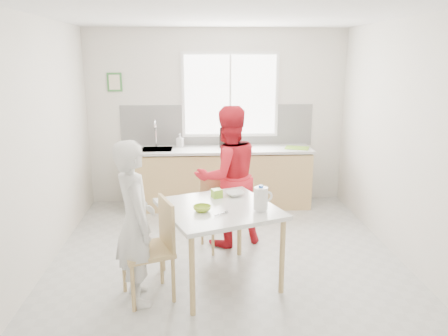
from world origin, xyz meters
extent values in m
plane|color=#B7B7B2|center=(0.00, 0.00, 0.00)|extent=(4.50, 4.50, 0.00)
plane|color=silver|center=(0.00, 2.25, 1.35)|extent=(4.00, 0.00, 4.00)
plane|color=silver|center=(0.00, -2.25, 1.35)|extent=(4.00, 0.00, 4.00)
plane|color=silver|center=(-2.00, 0.00, 1.35)|extent=(0.00, 4.50, 4.50)
plane|color=silver|center=(2.00, 0.00, 1.35)|extent=(0.00, 4.50, 4.50)
plane|color=white|center=(0.00, 0.00, 2.70)|extent=(4.50, 4.50, 0.00)
cube|color=white|center=(0.20, 2.23, 1.70)|extent=(1.50, 0.03, 1.30)
cube|color=white|center=(0.20, 2.21, 1.70)|extent=(1.40, 0.02, 1.20)
cube|color=white|center=(0.20, 2.21, 1.70)|extent=(0.03, 0.03, 1.20)
cube|color=white|center=(0.00, 2.24, 1.23)|extent=(3.00, 0.02, 0.65)
cube|color=#397D3A|center=(-1.55, 2.23, 1.90)|extent=(0.22, 0.02, 0.28)
cube|color=beige|center=(-1.55, 2.22, 1.90)|extent=(0.16, 0.01, 0.22)
cube|color=tan|center=(0.00, 1.95, 0.43)|extent=(2.80, 0.60, 0.86)
cube|color=#3F3326|center=(0.00, 1.95, 0.05)|extent=(2.80, 0.54, 0.10)
cube|color=silver|center=(0.00, 1.95, 0.90)|extent=(2.84, 0.64, 0.04)
cube|color=#A5A5AA|center=(-0.95, 1.95, 0.91)|extent=(0.50, 0.40, 0.03)
cylinder|color=silver|center=(-0.95, 2.11, 1.10)|extent=(0.02, 0.02, 0.36)
torus|color=silver|center=(-0.95, 2.04, 1.28)|extent=(0.02, 0.18, 0.18)
cube|color=silver|center=(-0.11, -0.41, 0.80)|extent=(1.37, 1.37, 0.04)
cylinder|color=tan|center=(-0.38, -1.02, 0.38)|extent=(0.05, 0.05, 0.75)
cylinder|color=tan|center=(-0.72, -0.14, 0.38)|extent=(0.05, 0.05, 0.75)
cylinder|color=tan|center=(0.49, -0.68, 0.38)|extent=(0.05, 0.05, 0.75)
cylinder|color=tan|center=(0.16, 0.19, 0.38)|extent=(0.05, 0.05, 0.75)
cube|color=tan|center=(-0.81, -0.68, 0.48)|extent=(0.58, 0.58, 0.04)
cube|color=tan|center=(-0.62, -0.61, 0.74)|extent=(0.18, 0.41, 0.47)
cylinder|color=tan|center=(-1.06, -0.57, 0.23)|extent=(0.04, 0.04, 0.46)
cylinder|color=tan|center=(-0.92, -0.93, 0.23)|extent=(0.04, 0.04, 0.46)
cylinder|color=tan|center=(-0.70, -0.43, 0.23)|extent=(0.04, 0.04, 0.46)
cylinder|color=tan|center=(-0.56, -0.79, 0.23)|extent=(0.04, 0.04, 0.46)
cube|color=tan|center=(-0.05, 0.41, 0.43)|extent=(0.52, 0.52, 0.04)
cube|color=tan|center=(-0.12, 0.58, 0.66)|extent=(0.37, 0.16, 0.42)
cylinder|color=tan|center=(-0.15, 0.19, 0.21)|extent=(0.03, 0.03, 0.41)
cylinder|color=tan|center=(0.17, 0.31, 0.21)|extent=(0.03, 0.03, 0.41)
cylinder|color=tan|center=(-0.28, 0.51, 0.21)|extent=(0.03, 0.03, 0.41)
cylinder|color=tan|center=(0.05, 0.64, 0.21)|extent=(0.03, 0.03, 0.41)
imported|color=silver|center=(-0.90, -0.71, 0.78)|extent=(0.56, 0.67, 1.57)
imported|color=red|center=(0.05, 0.56, 0.86)|extent=(1.01, 0.91, 1.72)
imported|color=#A0C62D|center=(-0.28, -0.53, 0.85)|extent=(0.23, 0.23, 0.05)
imported|color=white|center=(0.08, -0.07, 0.84)|extent=(0.25, 0.25, 0.05)
cylinder|color=white|center=(0.29, -0.56, 0.95)|extent=(0.14, 0.14, 0.22)
cylinder|color=blue|center=(0.29, -0.56, 1.07)|extent=(0.05, 0.05, 0.03)
torus|color=white|center=(0.36, -0.56, 0.97)|extent=(0.11, 0.06, 0.10)
cube|color=#8BCA2E|center=(-0.12, -0.11, 0.86)|extent=(0.13, 0.13, 0.09)
cylinder|color=#A5A5AA|center=(-0.11, -0.65, 0.83)|extent=(0.13, 0.11, 0.01)
cube|color=#79B329|center=(1.20, 1.88, 0.93)|extent=(0.41, 0.35, 0.01)
cylinder|color=black|center=(0.05, 1.99, 1.08)|extent=(0.07, 0.07, 0.32)
cylinder|color=black|center=(0.05, 2.03, 1.07)|extent=(0.07, 0.07, 0.30)
cylinder|color=olive|center=(0.17, 1.97, 1.00)|extent=(0.06, 0.06, 0.16)
imported|color=#999999|center=(-0.58, 2.10, 1.02)|extent=(0.12, 0.12, 0.21)
camera|label=1|loc=(-0.32, -4.54, 2.29)|focal=35.00mm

